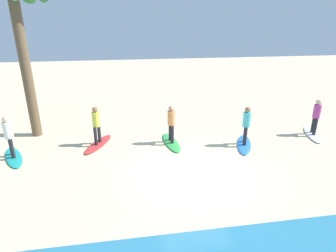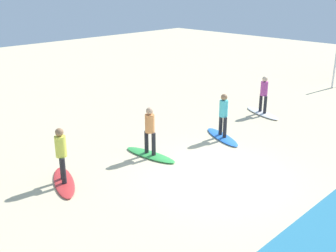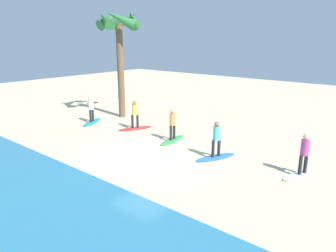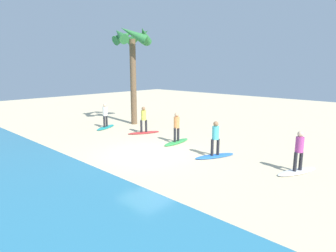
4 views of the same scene
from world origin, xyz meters
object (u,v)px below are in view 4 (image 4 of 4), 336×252
surfer_white (299,148)px  palm_tree (132,46)px  surfboard_teal (106,127)px  surfboard_green (177,142)px  surfboard_white (297,171)px  surfer_blue (215,136)px  surfer_teal (105,113)px  surfer_red (144,117)px  surfboard_blue (215,156)px  surfboard_red (144,133)px  surfer_green (177,125)px

surfer_white → palm_tree: bearing=-9.3°
surfboard_teal → surfboard_green: bearing=68.7°
surfboard_white → palm_tree: size_ratio=0.30×
surfer_blue → palm_tree: palm_tree is taller
surfboard_white → surfer_teal: surfer_teal is taller
surfer_red → surfer_blue: bearing=170.6°
surfboard_blue → surfer_blue: 0.99m
surfboard_green → surfer_teal: surfer_teal is taller
surfboard_red → palm_tree: (2.91, -1.63, 5.66)m
surfboard_white → surfer_red: 9.92m
surfer_blue → surfer_green: (3.08, -0.70, 0.00)m
surfboard_green → surfboard_teal: size_ratio=1.00×
surfboard_teal → surfer_blue: bearing=63.3°
surfboard_blue → surfer_green: surfer_green is taller
surfer_white → surfer_blue: same height
surfer_white → surfboard_green: size_ratio=0.78×
surfboard_green → surfer_green: bearing=83.9°
surfboard_white → palm_tree: palm_tree is taller
surfboard_white → surfboard_teal: same height
surfboard_red → surfboard_teal: (3.19, 0.73, 0.00)m
surfboard_red → surfboard_teal: size_ratio=1.00×
surfboard_teal → surfer_teal: surfer_teal is taller
surfboard_blue → surfboard_green: bearing=-79.9°
surfboard_white → surfer_white: size_ratio=1.28×
surfboard_blue → surfboard_green: (3.08, -0.70, 0.00)m
surfer_red → surfboard_teal: size_ratio=0.78×
surfboard_blue → surfer_white: bearing=121.6°
surfer_white → surfboard_white: bearing=0.0°
surfboard_blue → surfer_green: (3.08, -0.70, 0.99)m
surfer_green → surfboard_red: 3.31m
surfboard_white → surfboard_red: size_ratio=1.00×
surfer_white → surfer_teal: 13.05m
surfer_green → surfboard_teal: surfer_green is taller
surfer_red → palm_tree: size_ratio=0.23×
surfer_white → surfboard_red: size_ratio=0.78×
surfboard_white → surfer_teal: bearing=-69.1°
surfer_red → surfer_green: bearing=173.9°
surfer_blue → surfer_green: 3.16m
surfer_white → surfboard_blue: (3.63, 0.56, -0.99)m
surfboard_red → palm_tree: 6.57m
surfboard_blue → surfer_teal: surfer_teal is taller
surfboard_white → surfer_teal: (13.05, 0.26, 0.99)m
surfer_white → surfer_blue: bearing=8.7°
surfboard_green → palm_tree: bearing=-114.1°
surfboard_teal → surfboard_blue: bearing=63.3°
surfboard_white → surfer_green: size_ratio=1.28×
surfer_green → surfer_red: (3.14, -0.34, 0.00)m
surfer_blue → surfer_teal: bearing=-1.8°
surfer_blue → surfboard_teal: size_ratio=0.78×
surfboard_blue → surfboard_red: same height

